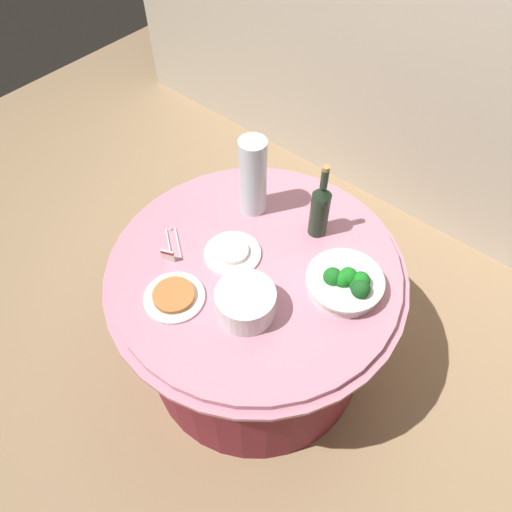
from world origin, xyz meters
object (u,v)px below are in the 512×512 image
at_px(food_plate_peanuts, 174,296).
at_px(label_placard_front, 168,255).
at_px(food_plate_rice, 232,253).
at_px(decorative_fruit_vase, 253,181).
at_px(plate_stack, 246,302).
at_px(wine_bottle, 320,209).
at_px(broccoli_bowl, 346,283).
at_px(serving_tongs, 173,242).

height_order(food_plate_peanuts, label_placard_front, label_placard_front).
bearing_deg(food_plate_rice, decorative_fruit_vase, 112.98).
xyz_separation_m(plate_stack, wine_bottle, (-0.03, 0.46, 0.07)).
relative_size(plate_stack, food_plate_rice, 0.95).
distance_m(decorative_fruit_vase, food_plate_rice, 0.30).
xyz_separation_m(broccoli_bowl, plate_stack, (-0.21, -0.30, 0.01)).
bearing_deg(serving_tongs, food_plate_rice, 26.44).
xyz_separation_m(broccoli_bowl, label_placard_front, (-0.59, -0.32, -0.02)).
relative_size(broccoli_bowl, plate_stack, 1.33).
height_order(broccoli_bowl, food_plate_rice, broccoli_bowl).
bearing_deg(plate_stack, wine_bottle, 93.45).
bearing_deg(serving_tongs, broccoli_bowl, 21.21).
bearing_deg(broccoli_bowl, label_placard_front, -151.74).
distance_m(broccoli_bowl, label_placard_front, 0.67).
xyz_separation_m(wine_bottle, food_plate_peanuts, (-0.20, -0.59, -0.12)).
distance_m(wine_bottle, food_plate_rice, 0.37).
relative_size(wine_bottle, decorative_fruit_vase, 0.99).
relative_size(food_plate_rice, label_placard_front, 4.00).
xyz_separation_m(wine_bottle, label_placard_front, (-0.34, -0.48, -0.10)).
height_order(broccoli_bowl, label_placard_front, broccoli_bowl).
bearing_deg(food_plate_rice, label_placard_front, -133.54).
relative_size(decorative_fruit_vase, label_placard_front, 6.18).
relative_size(food_plate_peanuts, label_placard_front, 4.00).
xyz_separation_m(broccoli_bowl, food_plate_rice, (-0.42, -0.14, -0.04)).
xyz_separation_m(wine_bottle, decorative_fruit_vase, (-0.28, -0.06, 0.02)).
bearing_deg(food_plate_peanuts, wine_bottle, 71.13).
relative_size(wine_bottle, food_plate_rice, 1.53).
relative_size(plate_stack, wine_bottle, 0.62).
xyz_separation_m(broccoli_bowl, serving_tongs, (-0.64, -0.25, -0.04)).
distance_m(broccoli_bowl, serving_tongs, 0.68).
bearing_deg(plate_stack, decorative_fruit_vase, 127.50).
distance_m(broccoli_bowl, food_plate_rice, 0.44).
height_order(plate_stack, wine_bottle, wine_bottle).
relative_size(decorative_fruit_vase, food_plate_peanuts, 1.55).
distance_m(broccoli_bowl, decorative_fruit_vase, 0.54).
relative_size(plate_stack, decorative_fruit_vase, 0.62).
bearing_deg(wine_bottle, label_placard_front, -125.49).
bearing_deg(food_plate_peanuts, food_plate_rice, 84.99).
height_order(serving_tongs, food_plate_rice, food_plate_rice).
distance_m(serving_tongs, food_plate_rice, 0.24).
xyz_separation_m(wine_bottle, serving_tongs, (-0.39, -0.41, -0.12)).
distance_m(plate_stack, food_plate_peanuts, 0.26).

